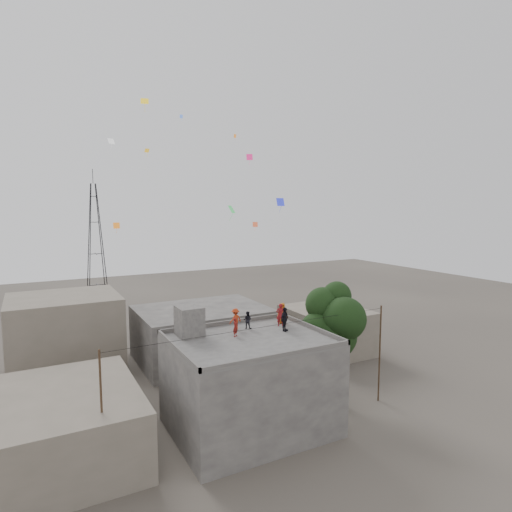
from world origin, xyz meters
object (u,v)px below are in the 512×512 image
(tree, at_px, (334,323))
(person_red_adult, at_px, (280,315))
(transmission_tower, at_px, (96,247))
(person_dark_adult, at_px, (285,319))
(stair_head_box, at_px, (189,321))

(tree, relative_size, person_red_adult, 5.48)
(transmission_tower, relative_size, person_dark_adult, 11.93)
(tree, distance_m, transmission_tower, 41.12)
(tree, distance_m, person_red_adult, 4.22)
(transmission_tower, bearing_deg, stair_head_box, -88.77)
(transmission_tower, bearing_deg, person_dark_adult, -79.95)
(stair_head_box, height_order, transmission_tower, transmission_tower)
(stair_head_box, bearing_deg, person_dark_adult, -18.51)
(tree, bearing_deg, person_red_adult, 163.68)
(stair_head_box, bearing_deg, person_red_adult, -7.27)
(stair_head_box, distance_m, person_red_adult, 6.65)
(stair_head_box, distance_m, transmission_tower, 37.46)
(transmission_tower, distance_m, person_dark_adult, 40.14)
(tree, bearing_deg, person_dark_adult, -179.09)
(person_dark_adult, bearing_deg, person_red_adult, 41.88)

